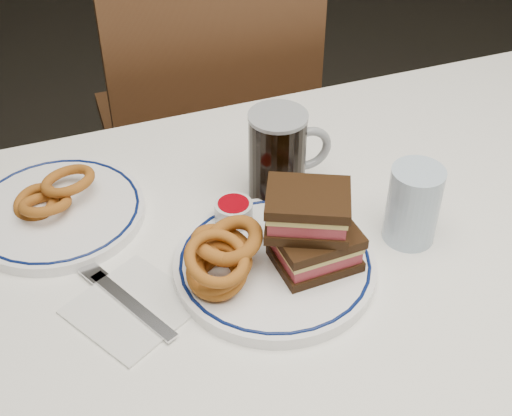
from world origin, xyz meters
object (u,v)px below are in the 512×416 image
object	(u,v)px
chair_far	(206,123)
reuben_sandwich	(312,229)
far_plate	(57,212)
main_plate	(275,265)
beer_mug	(279,155)

from	to	relation	value
chair_far	reuben_sandwich	world-z (taller)	chair_far
chair_far	far_plate	bearing A→B (deg)	-126.97
main_plate	far_plate	size ratio (longest dim) A/B	1.07
main_plate	beer_mug	xyz separation A→B (m)	(0.07, 0.16, 0.06)
reuben_sandwich	beer_mug	xyz separation A→B (m)	(0.02, 0.17, 0.00)
beer_mug	far_plate	bearing A→B (deg)	169.01
beer_mug	far_plate	distance (m)	0.34
beer_mug	far_plate	world-z (taller)	beer_mug
main_plate	chair_far	bearing A→B (deg)	80.98
chair_far	main_plate	xyz separation A→B (m)	(-0.11, -0.72, 0.23)
reuben_sandwich	far_plate	distance (m)	0.39
main_plate	far_plate	xyz separation A→B (m)	(-0.26, 0.22, -0.00)
reuben_sandwich	far_plate	world-z (taller)	reuben_sandwich
far_plate	beer_mug	bearing A→B (deg)	-10.99
reuben_sandwich	beer_mug	bearing A→B (deg)	82.87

